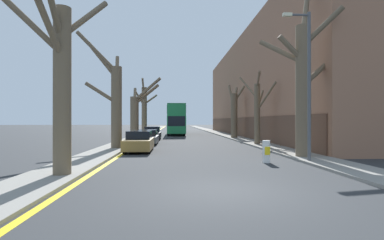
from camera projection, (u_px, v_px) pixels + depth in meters
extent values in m
plane|color=#2B2D30|center=(224.00, 191.00, 8.84)|extent=(300.00, 300.00, 0.00)
cube|color=gray|center=(150.00, 131.00, 58.38)|extent=(2.23, 120.00, 0.12)
cube|color=gray|center=(211.00, 131.00, 59.11)|extent=(2.23, 120.00, 0.12)
cube|color=#93664C|center=(272.00, 88.00, 41.17)|extent=(10.00, 49.39, 13.09)
cube|color=brown|center=(236.00, 127.00, 40.85)|extent=(0.12, 48.41, 2.50)
cube|color=yellow|center=(157.00, 131.00, 58.45)|extent=(0.24, 120.00, 0.01)
cylinder|color=brown|center=(62.00, 92.00, 11.02)|extent=(0.64, 0.64, 6.27)
cylinder|color=brown|center=(43.00, 13.00, 9.73)|extent=(0.52, 2.75, 2.63)
cylinder|color=brown|center=(21.00, 15.00, 10.62)|extent=(2.80, 0.91, 2.74)
cylinder|color=brown|center=(85.00, 19.00, 11.75)|extent=(1.53, 1.63, 1.93)
cylinder|color=brown|center=(116.00, 108.00, 21.77)|extent=(0.77, 0.77, 6.03)
cylinder|color=brown|center=(103.00, 61.00, 21.52)|extent=(2.15, 0.71, 2.58)
cylinder|color=brown|center=(117.00, 74.00, 22.64)|extent=(0.56, 2.02, 3.10)
cylinder|color=brown|center=(101.00, 93.00, 21.63)|extent=(2.32, 0.43, 1.60)
cylinder|color=brown|center=(97.00, 52.00, 21.34)|extent=(2.85, 1.03, 2.86)
cylinder|color=brown|center=(134.00, 119.00, 31.96)|extent=(0.90, 0.90, 4.66)
cylinder|color=brown|center=(135.00, 97.00, 32.93)|extent=(0.51, 2.21, 2.21)
cylinder|color=brown|center=(146.00, 94.00, 32.18)|extent=(2.76, 0.62, 2.35)
cylinder|color=brown|center=(147.00, 89.00, 31.68)|extent=(3.07, 1.10, 2.58)
cylinder|color=brown|center=(144.00, 111.00, 42.87)|extent=(0.75, 0.75, 6.89)
cylinder|color=brown|center=(140.00, 99.00, 42.57)|extent=(1.51, 0.86, 2.14)
cylinder|color=brown|center=(143.00, 89.00, 42.10)|extent=(0.38, 1.80, 2.94)
cylinder|color=brown|center=(151.00, 100.00, 43.76)|extent=(1.95, 1.95, 1.64)
cylinder|color=brown|center=(303.00, 92.00, 16.59)|extent=(0.82, 0.82, 7.37)
cylinder|color=brown|center=(281.00, 52.00, 17.49)|extent=(2.13, 2.20, 1.84)
cylinder|color=brown|center=(315.00, 74.00, 16.89)|extent=(1.86, 0.82, 1.54)
cylinder|color=brown|center=(306.00, 9.00, 17.35)|extent=(1.35, 1.80, 3.30)
cylinder|color=brown|center=(291.00, 49.00, 16.45)|extent=(1.66, 0.52, 1.50)
cylinder|color=brown|center=(322.00, 27.00, 16.06)|extent=(1.93, 1.54, 1.96)
cylinder|color=brown|center=(257.00, 115.00, 25.49)|extent=(0.50, 0.50, 5.24)
cylinder|color=brown|center=(258.00, 80.00, 24.68)|extent=(0.44, 1.75, 1.21)
cylinder|color=brown|center=(260.00, 100.00, 25.88)|extent=(0.94, 0.95, 1.82)
cylinder|color=brown|center=(248.00, 88.00, 26.61)|extent=(1.16, 2.45, 2.19)
cylinder|color=brown|center=(266.00, 96.00, 24.85)|extent=(1.39, 1.59, 2.38)
cylinder|color=brown|center=(234.00, 116.00, 35.21)|extent=(0.77, 0.77, 5.30)
cylinder|color=brown|center=(239.00, 94.00, 35.10)|extent=(1.43, 0.61, 2.00)
cylinder|color=brown|center=(235.00, 98.00, 36.21)|extent=(1.04, 2.24, 2.85)
cylinder|color=brown|center=(232.00, 98.00, 35.97)|extent=(0.61, 1.82, 3.15)
cube|color=#1E7F47|center=(176.00, 124.00, 45.38)|extent=(2.56, 11.52, 2.45)
cube|color=#1E7F47|center=(176.00, 111.00, 45.39)|extent=(2.51, 11.29, 1.54)
cube|color=#1A6C3C|center=(176.00, 106.00, 45.39)|extent=(2.51, 11.29, 0.12)
cube|color=black|center=(176.00, 121.00, 45.38)|extent=(2.59, 10.14, 1.28)
cube|color=black|center=(176.00, 111.00, 45.39)|extent=(2.59, 10.14, 1.17)
cube|color=black|center=(177.00, 121.00, 39.65)|extent=(2.30, 0.06, 1.34)
cylinder|color=black|center=(168.00, 132.00, 41.86)|extent=(0.30, 1.01, 1.01)
cylinder|color=black|center=(184.00, 132.00, 42.00)|extent=(0.30, 1.01, 1.01)
cylinder|color=black|center=(169.00, 131.00, 48.53)|extent=(0.30, 1.01, 1.01)
cylinder|color=black|center=(183.00, 131.00, 48.66)|extent=(0.30, 1.01, 1.01)
cube|color=olive|center=(139.00, 144.00, 20.16)|extent=(1.76, 4.00, 0.68)
cube|color=black|center=(139.00, 135.00, 20.40)|extent=(1.55, 2.08, 0.54)
cylinder|color=black|center=(125.00, 149.00, 18.91)|extent=(0.20, 0.62, 0.62)
cylinder|color=black|center=(149.00, 149.00, 19.01)|extent=(0.20, 0.62, 0.62)
cylinder|color=black|center=(130.00, 146.00, 21.31)|extent=(0.20, 0.62, 0.62)
cylinder|color=black|center=(152.00, 146.00, 21.40)|extent=(0.20, 0.62, 0.62)
cube|color=#4C5156|center=(147.00, 139.00, 26.62)|extent=(1.83, 4.30, 0.56)
cube|color=black|center=(148.00, 133.00, 26.88)|extent=(1.61, 2.24, 0.55)
cylinder|color=black|center=(137.00, 142.00, 25.28)|extent=(0.20, 0.62, 0.62)
cylinder|color=black|center=(156.00, 142.00, 25.38)|extent=(0.20, 0.62, 0.62)
cylinder|color=black|center=(140.00, 140.00, 27.86)|extent=(0.20, 0.62, 0.62)
cylinder|color=black|center=(157.00, 140.00, 27.96)|extent=(0.20, 0.62, 0.62)
cube|color=black|center=(152.00, 135.00, 32.78)|extent=(1.80, 4.27, 0.64)
cube|color=black|center=(152.00, 129.00, 33.04)|extent=(1.58, 2.22, 0.63)
cylinder|color=black|center=(144.00, 138.00, 31.46)|extent=(0.20, 0.60, 0.60)
cylinder|color=black|center=(159.00, 138.00, 31.55)|extent=(0.20, 0.60, 0.60)
cylinder|color=black|center=(146.00, 136.00, 34.01)|extent=(0.20, 0.60, 0.60)
cylinder|color=black|center=(160.00, 136.00, 34.11)|extent=(0.20, 0.60, 0.60)
cylinder|color=#4C4F54|center=(309.00, 87.00, 14.81)|extent=(0.16, 0.16, 7.48)
cylinder|color=#4C4F54|center=(298.00, 15.00, 14.78)|extent=(1.10, 0.11, 0.11)
cube|color=beige|center=(287.00, 15.00, 14.75)|extent=(0.44, 0.20, 0.16)
cylinder|color=white|center=(266.00, 152.00, 14.87)|extent=(0.38, 0.38, 1.11)
cube|color=yellow|center=(267.00, 151.00, 14.68)|extent=(0.27, 0.01, 0.40)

